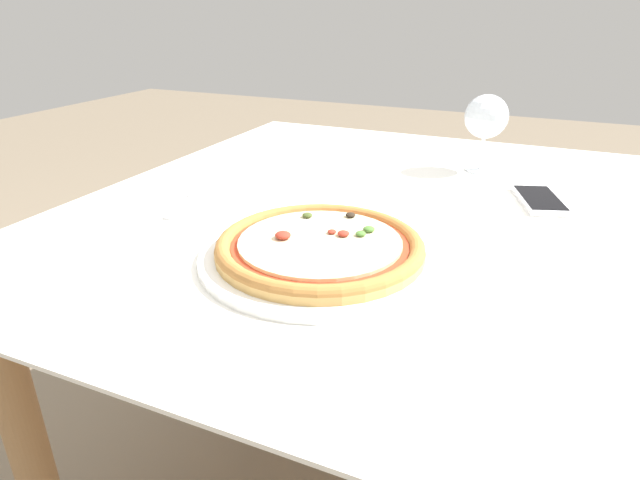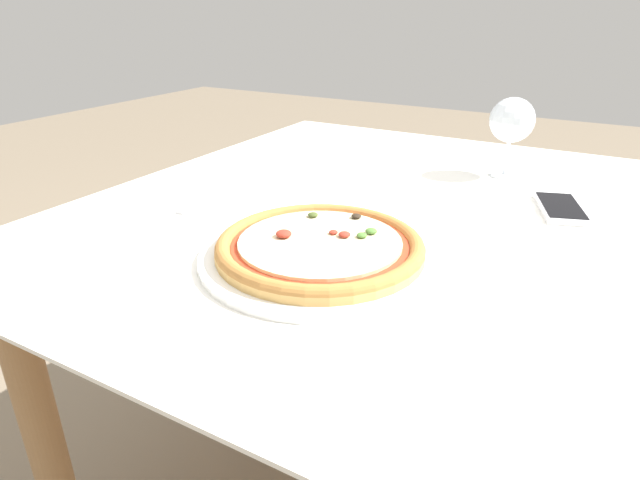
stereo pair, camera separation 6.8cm
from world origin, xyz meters
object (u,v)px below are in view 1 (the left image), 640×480
(wine_glass_far_left, at_px, (486,118))
(cell_phone, at_px, (540,200))
(dining_table, at_px, (475,261))
(fork, at_px, (189,201))
(pizza_plate, at_px, (320,249))

(wine_glass_far_left, height_order, cell_phone, wine_glass_far_left)
(dining_table, distance_m, cell_phone, 0.18)
(fork, bearing_deg, wine_glass_far_left, 42.34)
(pizza_plate, relative_size, wine_glass_far_left, 2.11)
(dining_table, bearing_deg, fork, -166.66)
(fork, distance_m, cell_phone, 0.64)
(dining_table, xyz_separation_m, pizza_plate, (-0.19, -0.24, 0.09))
(dining_table, relative_size, cell_phone, 8.82)
(dining_table, relative_size, pizza_plate, 4.11)
(dining_table, bearing_deg, cell_phone, 57.85)
(pizza_plate, bearing_deg, wine_glass_far_left, 75.24)
(pizza_plate, relative_size, fork, 2.02)
(pizza_plate, height_order, fork, pizza_plate)
(cell_phone, bearing_deg, dining_table, -122.15)
(fork, bearing_deg, dining_table, 13.34)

